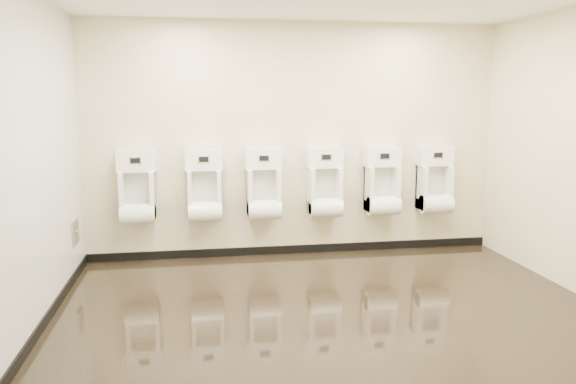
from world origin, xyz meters
name	(u,v)px	position (x,y,z in m)	size (l,w,h in m)	color
ground	(327,303)	(0.00, 0.00, 0.00)	(5.00, 3.50, 0.00)	black
back_wall	(295,141)	(0.00, 1.75, 1.40)	(5.00, 0.02, 2.80)	beige
front_wall	(397,187)	(0.00, -1.75, 1.40)	(5.00, 0.02, 2.80)	beige
left_wall	(36,161)	(-2.50, 0.00, 1.40)	(0.02, 3.50, 2.80)	beige
tile_overlay_left	(36,161)	(-2.50, 0.00, 1.40)	(0.01, 3.50, 2.80)	white
skirting_back	(295,249)	(0.00, 1.74, 0.05)	(5.00, 0.02, 0.10)	black
skirting_left	(49,315)	(-2.49, 0.00, 0.05)	(0.02, 3.50, 0.10)	black
access_panel	(75,232)	(-2.48, 1.20, 0.50)	(0.04, 0.25, 0.25)	#9E9EA3
urinal_0	(137,192)	(-1.86, 1.60, 0.84)	(0.44, 0.33, 0.82)	white
urinal_1	(204,191)	(-1.10, 1.60, 0.84)	(0.44, 0.33, 0.82)	white
urinal_2	(264,189)	(-0.41, 1.60, 0.84)	(0.44, 0.33, 0.82)	white
urinal_3	(325,187)	(0.34, 1.60, 0.84)	(0.44, 0.33, 0.82)	white
urinal_4	(382,186)	(1.06, 1.60, 0.84)	(0.44, 0.33, 0.82)	white
urinal_5	(435,184)	(1.74, 1.60, 0.84)	(0.44, 0.33, 0.82)	white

